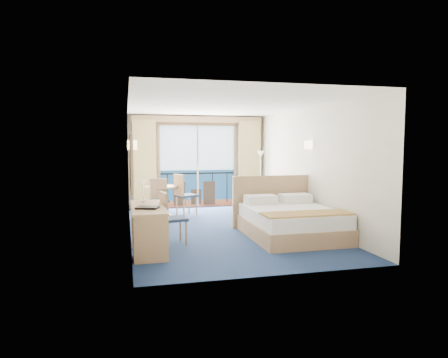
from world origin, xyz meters
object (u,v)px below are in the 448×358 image
at_px(table_chair_b, 159,197).
at_px(desk_chair, 170,215).
at_px(desk, 150,231).
at_px(bed, 290,220).
at_px(round_table, 162,193).
at_px(armchair, 264,202).
at_px(table_chair_a, 183,192).
at_px(floor_lamp, 261,165).
at_px(nightstand, 289,210).

bearing_deg(table_chair_b, desk_chair, -92.49).
bearing_deg(desk, bed, 16.55).
xyz_separation_m(bed, round_table, (-2.32, 2.95, 0.27)).
distance_m(bed, desk, 2.97).
bearing_deg(table_chair_b, armchair, 1.11).
bearing_deg(bed, table_chair_b, 134.66).
bearing_deg(desk_chair, desk, 140.98).
xyz_separation_m(desk, desk_chair, (0.41, 0.75, 0.12)).
height_order(desk_chair, table_chair_a, table_chair_a).
height_order(bed, floor_lamp, floor_lamp).
xyz_separation_m(armchair, desk_chair, (-2.82, -2.71, 0.24)).
relative_size(bed, round_table, 2.53).
bearing_deg(desk, desk_chair, 61.39).
xyz_separation_m(desk_chair, table_chair_a, (0.67, 2.95, 0.06)).
height_order(nightstand, floor_lamp, floor_lamp).
bearing_deg(table_chair_a, floor_lamp, -92.83).
height_order(nightstand, table_chair_a, table_chair_a).
bearing_deg(desk_chair, table_chair_a, -23.16).
xyz_separation_m(round_table, table_chair_b, (-0.10, -0.50, -0.02)).
distance_m(nightstand, desk_chair, 3.50).
bearing_deg(nightstand, table_chair_a, 151.85).
bearing_deg(floor_lamp, nightstand, -89.87).
xyz_separation_m(bed, nightstand, (0.64, 1.56, -0.06)).
xyz_separation_m(nightstand, armchair, (-0.25, 1.05, 0.05)).
relative_size(armchair, table_chair_b, 0.68).
xyz_separation_m(bed, desk, (-2.84, -0.84, 0.11)).
distance_m(table_chair_a, table_chair_b, 0.77).
height_order(table_chair_a, table_chair_b, table_chair_a).
relative_size(nightstand, table_chair_b, 0.52).
relative_size(floor_lamp, desk_chair, 1.70).
distance_m(bed, table_chair_b, 3.45).
bearing_deg(desk_chair, nightstand, -72.07).
xyz_separation_m(desk, table_chair_a, (1.07, 3.69, 0.18)).
relative_size(table_chair_a, table_chair_b, 1.08).
distance_m(round_table, table_chair_a, 0.56).
bearing_deg(floor_lamp, table_chair_b, -158.27).
bearing_deg(floor_lamp, round_table, -166.28).
bearing_deg(round_table, table_chair_a, -9.87).
relative_size(desk_chair, table_chair_a, 0.91).
distance_m(bed, table_chair_a, 3.37).
bearing_deg(bed, desk, -163.45).
bearing_deg(table_chair_a, desk, 142.15).
xyz_separation_m(nightstand, desk_chair, (-3.07, -1.66, 0.29)).
distance_m(desk_chair, round_table, 3.04).
relative_size(bed, armchair, 3.18).
bearing_deg(round_table, desk, -97.81).
height_order(nightstand, desk_chair, desk_chair).
relative_size(desk_chair, round_table, 1.14).
bearing_deg(desk_chair, round_table, -12.52).
distance_m(armchair, desk_chair, 3.92).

